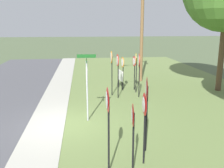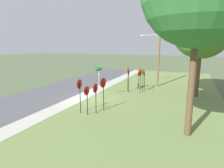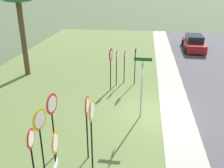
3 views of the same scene
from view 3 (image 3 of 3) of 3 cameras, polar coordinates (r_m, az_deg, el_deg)
The scene contains 15 objects.
ground_plane at distance 13.09m, azimuth 10.84°, elevation -6.76°, with size 160.00×160.00×0.00m, color #4C5B3D.
sidewalk_strip at distance 13.16m, azimuth 14.34°, elevation -6.77°, with size 44.00×1.60×0.06m, color #ADAA9E.
grass_median at distance 13.98m, azimuth -14.58°, elevation -5.02°, with size 44.00×12.00×0.04m, color olive.
stop_sign_near_left at distance 9.04m, azimuth -5.59°, elevation -6.90°, with size 0.67×0.10×2.57m.
stop_sign_near_right at distance 8.43m, azimuth -4.54°, elevation -8.28°, with size 0.72×0.10×2.71m.
stop_sign_far_left at distance 7.94m, azimuth -12.55°, elevation -14.42°, with size 0.66×0.11×2.19m.
stop_sign_far_center at distance 8.57m, azimuth -15.78°, elevation -9.64°, with size 0.70×0.16×2.53m.
stop_sign_far_right at distance 9.34m, azimuth -13.21°, elevation -6.11°, with size 0.75×0.14×2.59m.
stop_sign_center_tall at distance 8.23m, azimuth -17.58°, elevation -13.45°, with size 0.62×0.12×2.22m.
yield_sign_near_left at distance 15.88m, azimuth 5.36°, elevation 6.51°, with size 0.70×0.10×2.58m.
yield_sign_near_right at distance 15.67m, azimuth 1.12°, elevation 5.51°, with size 0.69×0.11×2.28m.
yield_sign_far_left at distance 14.89m, azimuth -0.22°, elevation 5.59°, with size 0.74×0.17×2.59m.
yield_sign_far_right at distance 16.15m, azimuth 2.91°, elevation 5.56°, with size 0.66×0.12×2.13m.
street_name_post at distance 11.95m, azimuth 6.72°, elevation 0.27°, with size 0.96×0.82×3.00m.
parked_sedan_distant at distance 25.79m, azimuth 17.86°, elevation 8.76°, with size 4.62×1.97×1.39m.
Camera 3 is at (-11.42, 0.97, 6.31)m, focal length 40.77 mm.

